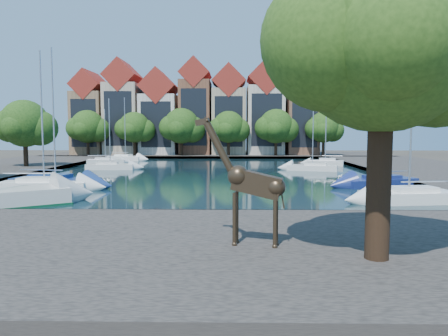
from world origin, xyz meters
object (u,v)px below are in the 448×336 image
at_px(plane_tree, 387,41).
at_px(giraffe_statue, 250,183).
at_px(sailboat_right_a, 409,194).
at_px(sailboat_left_a, 44,184).

distance_m(plane_tree, giraffe_statue, 6.69).
distance_m(giraffe_statue, sailboat_right_a, 16.38).
relative_size(plane_tree, sailboat_left_a, 0.99).
bearing_deg(giraffe_statue, plane_tree, -21.45).
bearing_deg(plane_tree, giraffe_statue, 158.55).
xyz_separation_m(giraffe_statue, sailboat_left_a, (-15.30, 17.28, -2.19)).
bearing_deg(sailboat_right_a, plane_tree, -115.18).
height_order(plane_tree, sailboat_right_a, sailboat_right_a).
distance_m(plane_tree, sailboat_right_a, 16.79).
height_order(sailboat_left_a, sailboat_right_a, sailboat_right_a).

